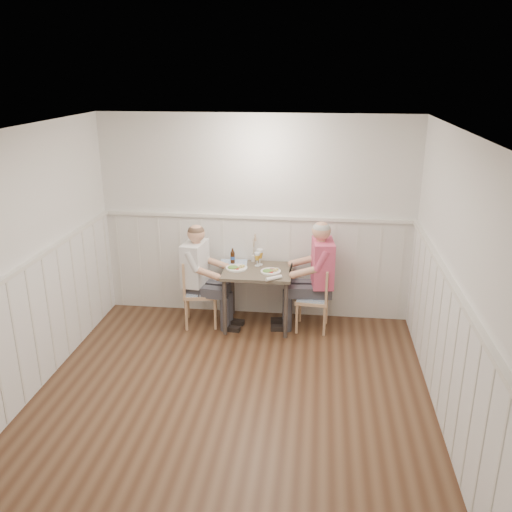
# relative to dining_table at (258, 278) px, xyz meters

# --- Properties ---
(ground_plane) EXTENTS (4.50, 4.50, 0.00)m
(ground_plane) POSITION_rel_dining_table_xyz_m (-0.07, -1.84, -0.64)
(ground_plane) COLOR #452A19
(room_shell) EXTENTS (4.04, 4.54, 2.60)m
(room_shell) POSITION_rel_dining_table_xyz_m (-0.07, -1.84, 0.88)
(room_shell) COLOR white
(room_shell) RESTS_ON ground
(wainscot) EXTENTS (4.00, 4.49, 1.34)m
(wainscot) POSITION_rel_dining_table_xyz_m (-0.07, -1.15, 0.05)
(wainscot) COLOR beige
(wainscot) RESTS_ON ground
(dining_table) EXTENTS (0.84, 0.70, 0.75)m
(dining_table) POSITION_rel_dining_table_xyz_m (0.00, 0.00, 0.00)
(dining_table) COLOR #4F4537
(dining_table) RESTS_ON ground
(chair_right) EXTENTS (0.42, 0.42, 0.83)m
(chair_right) POSITION_rel_dining_table_xyz_m (0.73, -0.02, -0.19)
(chair_right) COLOR tan
(chair_right) RESTS_ON ground
(chair_left) EXTENTS (0.49, 0.49, 0.89)m
(chair_left) POSITION_rel_dining_table_xyz_m (-0.78, -0.05, -0.16)
(chair_left) COLOR tan
(chair_left) RESTS_ON ground
(man_in_pink) EXTENTS (0.68, 0.47, 1.40)m
(man_in_pink) POSITION_rel_dining_table_xyz_m (0.74, 0.03, -0.05)
(man_in_pink) COLOR #3F3F47
(man_in_pink) RESTS_ON ground
(diner_cream) EXTENTS (0.66, 0.45, 1.34)m
(diner_cream) POSITION_rel_dining_table_xyz_m (-0.74, -0.05, -0.08)
(diner_cream) COLOR #3F3F47
(diner_cream) RESTS_ON ground
(plate_man) EXTENTS (0.25, 0.25, 0.06)m
(plate_man) POSITION_rel_dining_table_xyz_m (0.16, -0.06, 0.13)
(plate_man) COLOR white
(plate_man) RESTS_ON dining_table
(plate_diner) EXTENTS (0.27, 0.27, 0.07)m
(plate_diner) POSITION_rel_dining_table_xyz_m (-0.28, -0.00, 0.13)
(plate_diner) COLOR white
(plate_diner) RESTS_ON dining_table
(beer_glass_a) EXTENTS (0.08, 0.08, 0.21)m
(beer_glass_a) POSITION_rel_dining_table_xyz_m (0.00, 0.18, 0.25)
(beer_glass_a) COLOR silver
(beer_glass_a) RESTS_ON dining_table
(beer_glass_b) EXTENTS (0.07, 0.07, 0.18)m
(beer_glass_b) POSITION_rel_dining_table_xyz_m (-0.03, 0.14, 0.23)
(beer_glass_b) COLOR silver
(beer_glass_b) RESTS_ON dining_table
(beer_bottle) EXTENTS (0.06, 0.06, 0.20)m
(beer_bottle) POSITION_rel_dining_table_xyz_m (-0.35, 0.19, 0.20)
(beer_bottle) COLOR black
(beer_bottle) RESTS_ON dining_table
(rolled_napkin) EXTENTS (0.19, 0.16, 0.05)m
(rolled_napkin) POSITION_rel_dining_table_xyz_m (0.22, -0.31, 0.13)
(rolled_napkin) COLOR white
(rolled_napkin) RESTS_ON dining_table
(grass_vase) EXTENTS (0.04, 0.04, 0.39)m
(grass_vase) POSITION_rel_dining_table_xyz_m (-0.10, 0.30, 0.28)
(grass_vase) COLOR silver
(grass_vase) RESTS_ON dining_table
(gingham_mat) EXTENTS (0.36, 0.30, 0.01)m
(gingham_mat) POSITION_rel_dining_table_xyz_m (-0.34, 0.21, 0.11)
(gingham_mat) COLOR #5887C7
(gingham_mat) RESTS_ON dining_table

